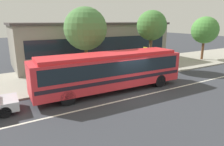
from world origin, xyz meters
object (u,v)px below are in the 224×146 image
transit_bus (111,69)px  pedestrian_walking_along_curb (123,65)px  pedestrian_waiting_near_sign (146,62)px  street_tree_near_stop (86,29)px  street_tree_mid_block (152,26)px  street_tree_far_end (205,30)px  bus_stop_sign (145,57)px

transit_bus → pedestrian_walking_along_curb: transit_bus is taller
pedestrian_waiting_near_sign → street_tree_near_stop: size_ratio=0.27×
street_tree_mid_block → street_tree_far_end: bearing=4.0°
pedestrian_walking_along_curb → street_tree_mid_block: 5.33m
street_tree_near_stop → transit_bus: bearing=-87.4°
street_tree_near_stop → street_tree_far_end: street_tree_near_stop is taller
street_tree_near_stop → street_tree_mid_block: size_ratio=1.02×
pedestrian_walking_along_curb → bus_stop_sign: bus_stop_sign is taller
transit_bus → street_tree_mid_block: size_ratio=1.88×
pedestrian_walking_along_curb → bus_stop_sign: (1.82, -0.96, 0.71)m
pedestrian_waiting_near_sign → pedestrian_walking_along_curb: bearing=177.4°
pedestrian_waiting_near_sign → street_tree_mid_block: 3.84m
street_tree_mid_block → pedestrian_waiting_near_sign: bearing=-145.7°
pedestrian_waiting_near_sign → street_tree_mid_block: bearing=34.3°
pedestrian_waiting_near_sign → bus_stop_sign: (-0.85, -0.84, 0.72)m
transit_bus → street_tree_far_end: (16.59, 4.31, 2.27)m
transit_bus → street_tree_far_end: bearing=14.6°
pedestrian_walking_along_curb → street_tree_near_stop: (-3.18, 1.13, 3.32)m
pedestrian_waiting_near_sign → street_tree_near_stop: street_tree_near_stop is taller
street_tree_mid_block → pedestrian_walking_along_curb: bearing=-169.2°
pedestrian_walking_along_curb → street_tree_far_end: size_ratio=0.30×
transit_bus → pedestrian_walking_along_curb: (2.99, 2.89, -0.56)m
pedestrian_waiting_near_sign → bus_stop_sign: bearing=-135.5°
bus_stop_sign → street_tree_mid_block: (2.12, 1.71, 2.80)m
street_tree_near_stop → street_tree_mid_block: (7.12, -0.38, 0.19)m
bus_stop_sign → street_tree_near_stop: bearing=157.4°
pedestrian_waiting_near_sign → bus_stop_sign: size_ratio=0.63×
pedestrian_waiting_near_sign → pedestrian_walking_along_curb: pedestrian_walking_along_curb is taller
street_tree_mid_block → street_tree_far_end: (9.65, 0.67, -0.68)m
transit_bus → street_tree_near_stop: size_ratio=1.84×
transit_bus → street_tree_far_end: 17.29m
pedestrian_walking_along_curb → street_tree_far_end: (13.59, 1.42, 2.83)m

